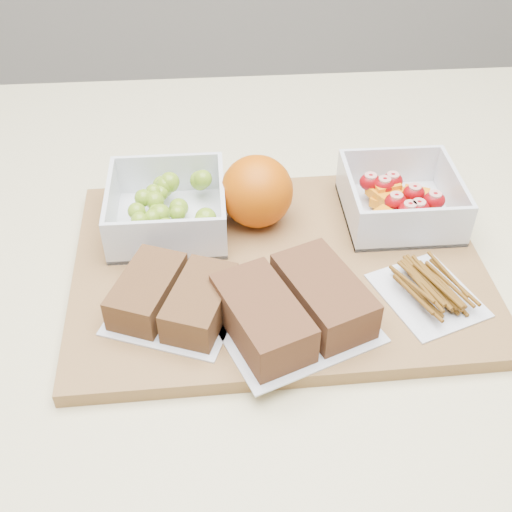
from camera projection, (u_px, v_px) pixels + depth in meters
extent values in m
cube|color=beige|center=(262.00, 484.00, 0.98)|extent=(1.20, 0.90, 0.90)
cube|color=olive|center=(278.00, 267.00, 0.67)|extent=(0.43, 0.31, 0.02)
cube|color=silver|center=(169.00, 223.00, 0.71)|extent=(0.12, 0.12, 0.00)
cube|color=silver|center=(168.00, 175.00, 0.74)|extent=(0.12, 0.00, 0.05)
cube|color=silver|center=(166.00, 242.00, 0.65)|extent=(0.12, 0.00, 0.05)
cube|color=silver|center=(223.00, 203.00, 0.69)|extent=(0.00, 0.11, 0.05)
cube|color=silver|center=(111.00, 209.00, 0.69)|extent=(0.00, 0.11, 0.05)
sphere|color=olive|center=(161.00, 214.00, 0.69)|extent=(0.02, 0.02, 0.02)
sphere|color=olive|center=(137.00, 211.00, 0.68)|extent=(0.02, 0.02, 0.02)
sphere|color=olive|center=(170.00, 184.00, 0.71)|extent=(0.02, 0.02, 0.02)
sphere|color=olive|center=(179.00, 208.00, 0.70)|extent=(0.02, 0.02, 0.02)
sphere|color=olive|center=(143.00, 198.00, 0.70)|extent=(0.02, 0.02, 0.02)
sphere|color=olive|center=(156.00, 212.00, 0.69)|extent=(0.02, 0.02, 0.02)
sphere|color=olive|center=(153.00, 192.00, 0.70)|extent=(0.02, 0.02, 0.02)
sphere|color=olive|center=(206.00, 218.00, 0.66)|extent=(0.02, 0.02, 0.02)
sphere|color=olive|center=(200.00, 180.00, 0.72)|extent=(0.02, 0.02, 0.02)
sphere|color=olive|center=(170.00, 182.00, 0.71)|extent=(0.02, 0.02, 0.02)
sphere|color=olive|center=(140.00, 220.00, 0.67)|extent=(0.02, 0.02, 0.02)
sphere|color=olive|center=(203.00, 179.00, 0.72)|extent=(0.02, 0.02, 0.02)
sphere|color=olive|center=(166.00, 227.00, 0.67)|extent=(0.02, 0.02, 0.02)
sphere|color=olive|center=(164.00, 189.00, 0.71)|extent=(0.02, 0.02, 0.02)
sphere|color=olive|center=(155.00, 201.00, 0.70)|extent=(0.02, 0.02, 0.02)
sphere|color=olive|center=(165.00, 185.00, 0.71)|extent=(0.02, 0.02, 0.02)
sphere|color=olive|center=(202.00, 226.00, 0.65)|extent=(0.02, 0.02, 0.02)
sphere|color=olive|center=(212.00, 230.00, 0.68)|extent=(0.02, 0.02, 0.02)
sphere|color=olive|center=(161.00, 193.00, 0.71)|extent=(0.02, 0.02, 0.02)
sphere|color=olive|center=(152.00, 217.00, 0.68)|extent=(0.02, 0.02, 0.02)
sphere|color=olive|center=(162.00, 185.00, 0.72)|extent=(0.02, 0.02, 0.02)
sphere|color=olive|center=(178.00, 213.00, 0.67)|extent=(0.02, 0.02, 0.02)
cube|color=silver|center=(398.00, 213.00, 0.72)|extent=(0.12, 0.12, 0.00)
cube|color=silver|center=(389.00, 167.00, 0.75)|extent=(0.12, 0.00, 0.05)
cube|color=silver|center=(415.00, 230.00, 0.66)|extent=(0.12, 0.00, 0.05)
cube|color=silver|center=(453.00, 194.00, 0.71)|extent=(0.00, 0.11, 0.05)
cube|color=silver|center=(349.00, 199.00, 0.70)|extent=(0.00, 0.11, 0.05)
cube|color=orange|center=(408.00, 213.00, 0.70)|extent=(0.03, 0.04, 0.01)
cube|color=orange|center=(386.00, 192.00, 0.73)|extent=(0.04, 0.05, 0.01)
cube|color=orange|center=(408.00, 201.00, 0.72)|extent=(0.04, 0.05, 0.01)
cube|color=orange|center=(415.00, 198.00, 0.73)|extent=(0.04, 0.04, 0.01)
cube|color=orange|center=(384.00, 193.00, 0.72)|extent=(0.04, 0.04, 0.01)
cube|color=orange|center=(385.00, 186.00, 0.72)|extent=(0.03, 0.03, 0.01)
cube|color=orange|center=(386.00, 219.00, 0.68)|extent=(0.04, 0.04, 0.01)
cube|color=orange|center=(419.00, 215.00, 0.69)|extent=(0.03, 0.03, 0.01)
cube|color=orange|center=(386.00, 201.00, 0.72)|extent=(0.04, 0.04, 0.01)
ellipsoid|color=#97070E|center=(414.00, 193.00, 0.70)|extent=(0.02, 0.02, 0.02)
ellipsoid|color=#97070E|center=(418.00, 209.00, 0.68)|extent=(0.02, 0.02, 0.02)
ellipsoid|color=#97070E|center=(370.00, 182.00, 0.72)|extent=(0.02, 0.02, 0.02)
ellipsoid|color=#97070E|center=(434.00, 200.00, 0.69)|extent=(0.02, 0.02, 0.02)
ellipsoid|color=#97070E|center=(384.00, 185.00, 0.71)|extent=(0.02, 0.02, 0.02)
ellipsoid|color=#97070E|center=(409.00, 210.00, 0.68)|extent=(0.02, 0.02, 0.02)
ellipsoid|color=#97070E|center=(396.00, 202.00, 0.69)|extent=(0.02, 0.02, 0.02)
ellipsoid|color=#97070E|center=(392.00, 181.00, 0.72)|extent=(0.02, 0.02, 0.02)
sphere|color=#C35204|center=(257.00, 191.00, 0.69)|extent=(0.08, 0.08, 0.08)
cube|color=silver|center=(175.00, 310.00, 0.61)|extent=(0.14, 0.14, 0.00)
cube|color=brown|center=(148.00, 291.00, 0.60)|extent=(0.08, 0.10, 0.03)
cube|color=brown|center=(200.00, 302.00, 0.59)|extent=(0.08, 0.10, 0.03)
cube|color=silver|center=(292.00, 322.00, 0.60)|extent=(0.17, 0.16, 0.00)
cube|color=brown|center=(262.00, 317.00, 0.57)|extent=(0.09, 0.12, 0.04)
cube|color=brown|center=(323.00, 295.00, 0.59)|extent=(0.09, 0.12, 0.04)
cube|color=silver|center=(427.00, 295.00, 0.62)|extent=(0.11, 0.12, 0.00)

